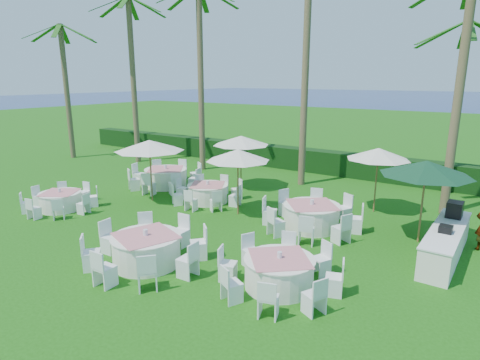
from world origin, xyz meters
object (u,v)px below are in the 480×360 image
object	(u,v)px
banquet_table_b	(146,249)
umbrella_green	(426,168)
banquet_table_f	(311,216)
umbrella_c	(241,140)
banquet_table_a	(61,200)
umbrella_b	(238,155)
umbrella_d	(378,154)
umbrella_a	(149,146)
banquet_table_e	(208,193)
banquet_table_d	(166,177)
buffet_table	(446,242)
banquet_table_c	(279,272)

from	to	relation	value
banquet_table_b	umbrella_green	distance (m)	8.54
banquet_table_f	umbrella_c	xyz separation A→B (m)	(-4.87, 2.99, 1.79)
banquet_table_b	banquet_table_a	bearing A→B (deg)	166.77
umbrella_c	umbrella_green	size ratio (longest dim) A/B	0.95
banquet_table_f	umbrella_b	bearing A→B (deg)	-175.96
banquet_table_a	umbrella_d	size ratio (longest dim) A/B	1.12
umbrella_a	umbrella_d	bearing A→B (deg)	24.41
banquet_table_e	umbrella_d	xyz separation A→B (m)	(6.10, 2.55, 1.87)
banquet_table_a	banquet_table_e	distance (m)	5.76
banquet_table_e	banquet_table_d	bearing A→B (deg)	165.28
umbrella_c	umbrella_d	size ratio (longest dim) A/B	1.04
banquet_table_e	umbrella_a	xyz separation A→B (m)	(-2.06, -1.15, 1.95)
umbrella_a	umbrella_green	distance (m)	10.27
banquet_table_d	banquet_table_e	distance (m)	3.27
banquet_table_d	umbrella_b	size ratio (longest dim) A/B	1.38
banquet_table_b	banquet_table_e	xyz separation A→B (m)	(-2.15, 5.46, -0.05)
umbrella_b	umbrella_green	xyz separation A→B (m)	(6.18, 0.95, 0.10)
banquet_table_b	banquet_table_d	distance (m)	8.24
banquet_table_d	umbrella_a	xyz separation A→B (m)	(1.10, -1.98, 1.88)
banquet_table_a	banquet_table_f	distance (m)	9.66
banquet_table_f	umbrella_green	world-z (taller)	umbrella_green
banquet_table_a	umbrella_a	bearing A→B (deg)	53.32
banquet_table_a	banquet_table_b	xyz separation A→B (m)	(6.32, -1.49, 0.07)
banquet_table_d	banquet_table_f	size ratio (longest dim) A/B	1.03
banquet_table_a	banquet_table_e	bearing A→B (deg)	43.70
banquet_table_a	banquet_table_d	size ratio (longest dim) A/B	0.81
umbrella_green	banquet_table_e	bearing A→B (deg)	-177.57
banquet_table_d	umbrella_b	bearing A→B (deg)	-15.82
banquet_table_d	umbrella_green	xyz separation A→B (m)	(11.27, -0.49, 1.92)
banquet_table_b	banquet_table_d	bearing A→B (deg)	130.17
banquet_table_b	umbrella_c	bearing A→B (deg)	105.39
banquet_table_f	banquet_table_b	bearing A→B (deg)	-117.71
banquet_table_e	buffet_table	xyz separation A→B (m)	(8.95, -0.45, 0.09)
umbrella_a	umbrella_green	xyz separation A→B (m)	(10.16, 1.50, 0.04)
banquet_table_a	umbrella_c	size ratio (longest dim) A/B	1.07
banquet_table_c	umbrella_d	size ratio (longest dim) A/B	1.22
banquet_table_d	banquet_table_e	bearing A→B (deg)	-14.72
banquet_table_a	umbrella_green	bearing A→B (deg)	19.41
banquet_table_d	banquet_table_e	world-z (taller)	banquet_table_d
banquet_table_c	umbrella_green	world-z (taller)	umbrella_green
buffet_table	banquet_table_f	bearing A→B (deg)	179.36
banquet_table_d	umbrella_c	distance (m)	3.98
banquet_table_c	umbrella_c	xyz separation A→B (m)	(-5.87, 7.16, 1.83)
banquet_table_a	banquet_table_c	size ratio (longest dim) A/B	0.92
banquet_table_a	umbrella_green	distance (m)	13.16
umbrella_a	banquet_table_e	bearing A→B (deg)	29.21
banquet_table_d	banquet_table_f	xyz separation A→B (m)	(7.97, -1.24, -0.01)
umbrella_a	umbrella_green	world-z (taller)	umbrella_green
banquet_table_d	umbrella_b	world-z (taller)	umbrella_b
banquet_table_c	umbrella_b	bearing A→B (deg)	134.43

